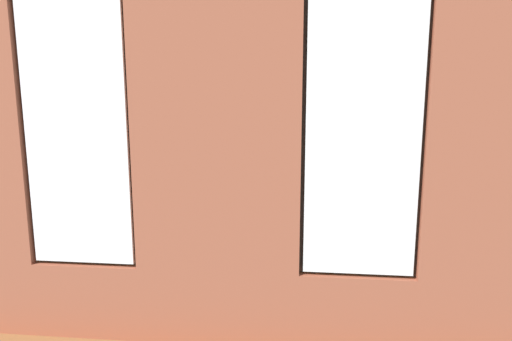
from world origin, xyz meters
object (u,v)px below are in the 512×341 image
Objects in this scene: couch_by_window at (222,272)px; remote_gray at (244,206)px; tv_flatscreen at (29,175)px; potted_plant_near_tv at (20,209)px; potted_plant_by_left_couch at (406,199)px; potted_plant_corner_near_left at (425,163)px; couch_left at (461,227)px; cup_ceramic at (260,200)px; potted_plant_beside_window_right at (74,245)px; media_console at (33,220)px; coffee_table at (270,208)px.

remote_gray is at bearing -88.10° from couch_by_window.
tv_flatscreen reaches higher than couch_by_window.
potted_plant_near_tv is 5.37m from potted_plant_by_left_couch.
potted_plant_corner_near_left is at bearing -116.45° from potted_plant_by_left_couch.
potted_plant_corner_near_left reaches higher than couch_left.
tv_flatscreen reaches higher than cup_ceramic.
tv_flatscreen reaches higher than potted_plant_beside_window_right.
potted_plant_by_left_couch is at bearing -139.97° from potted_plant_beside_window_right.
media_console is at bearing -62.49° from potted_plant_near_tv.
media_console is at bearing 15.46° from potted_plant_by_left_couch.
coffee_table is 3.28m from media_console.
coffee_table is 1.00× the size of potted_plant_near_tv.
coffee_table is at bearing -97.45° from couch_by_window.
potted_plant_beside_window_right is at bearing 44.69° from potted_plant_corner_near_left.
potted_plant_beside_window_right is (1.41, 0.10, 0.25)m from couch_by_window.
media_console is at bearing 13.50° from cup_ceramic.
couch_left is 4.55m from potted_plant_beside_window_right.
cup_ceramic is at bearing -35.01° from coffee_table.
couch_by_window and couch_left have the same top height.
media_console reaches higher than potted_plant_by_left_couch.
remote_gray is (0.21, 0.23, -0.03)m from cup_ceramic.
potted_plant_beside_window_right is (1.34, 2.21, 0.14)m from remote_gray.
potted_plant_corner_near_left reaches higher than media_console.
potted_plant_near_tv is at bearing -13.39° from couch_by_window.
tv_flatscreen is (3.22, 0.63, 0.55)m from coffee_table.
cup_ceramic is 2.90m from potted_plant_beside_window_right.
media_console is 1.12× the size of tv_flatscreen.
tv_flatscreen is (5.68, 0.12, 0.58)m from couch_left.
couch_left is at bearing -178.79° from media_console.
media_console is 6.38m from potted_plant_corner_near_left.
couch_by_window is 5.10m from potted_plant_corner_near_left.
potted_plant_by_left_couch is at bearing -127.46° from couch_by_window.
potted_plant_beside_window_right is at bearing 89.70° from remote_gray.
potted_plant_near_tv is 0.98× the size of potted_plant_beside_window_right.
potted_plant_near_tv is (2.68, 1.67, 0.36)m from coffee_table.
coffee_table is 1.15× the size of tv_flatscreen.
potted_plant_corner_near_left is (-5.83, -2.56, -0.17)m from tv_flatscreen.
potted_plant_near_tv is at bearing 35.13° from cup_ceramic.
couch_by_window is 3.25m from couch_left.
cup_ceramic is 0.15× the size of potted_plant_by_left_couch.
coffee_table is 3.32m from tv_flatscreen.
couch_by_window reaches higher than potted_plant_by_left_couch.
couch_by_window is 3.34m from media_console.
coffee_table is at bearing 144.99° from cup_ceramic.
couch_left is 5.68m from media_console.
coffee_table is at bearing -129.65° from remote_gray.
couch_left is 22.03× the size of cup_ceramic.
media_console is 5.47m from potted_plant_by_left_couch.
tv_flatscreen reaches higher than potted_plant_corner_near_left.
couch_left is at bearing -156.36° from potted_plant_beside_window_right.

